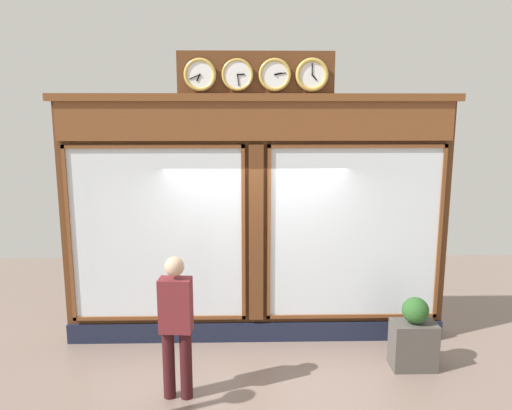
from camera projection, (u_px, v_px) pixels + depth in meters
name	position (u px, v px, depth m)	size (l,w,h in m)	color
shop_facade	(256.00, 219.00, 7.02)	(5.48, 0.42, 4.03)	#5B3319
pedestrian	(176.00, 322.00, 5.63)	(0.38, 0.25, 1.69)	#3A1316
planter_box	(413.00, 345.00, 6.42)	(0.56, 0.36, 0.61)	#4C4742
planter_shrub	(415.00, 310.00, 6.33)	(0.34, 0.34, 0.34)	#285623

